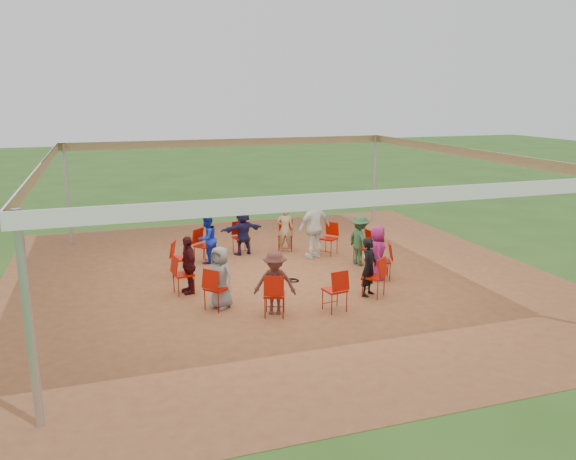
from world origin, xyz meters
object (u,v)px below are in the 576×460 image
object	(u,v)px
chair_6	(181,259)
standing_person	(314,227)
person_seated_4	(207,239)
chair_3	(285,235)
chair_2	(329,239)
person_seated_1	(360,240)
cable_coil	(293,280)
chair_7	(184,275)
chair_9	(275,295)
person_seated_6	(220,277)
chair_10	(335,290)
chair_8	(217,289)
chair_11	(374,277)
person_seated_5	(188,265)
chair_1	(364,248)
laptop	(370,254)
person_seated_0	(377,253)
chair_4	(241,238)
person_seated_8	(369,267)
chair_0	(382,261)
chair_5	(204,246)
person_seated_7	(275,283)
person_seated_2	(285,229)
person_seated_3	(243,231)

from	to	relation	value
chair_6	standing_person	distance (m)	3.73
person_seated_4	chair_3	bearing A→B (deg)	152.50
chair_2	standing_person	distance (m)	0.67
person_seated_1	cable_coil	world-z (taller)	person_seated_1
chair_2	chair_7	world-z (taller)	same
chair_3	chair_7	world-z (taller)	same
chair_9	person_seated_6	size ratio (longest dim) A/B	0.68
chair_10	cable_coil	world-z (taller)	chair_10
chair_8	chair_11	size ratio (longest dim) A/B	1.00
chair_9	person_seated_5	size ratio (longest dim) A/B	0.68
person_seated_6	chair_7	bearing A→B (deg)	170.37
chair_1	laptop	size ratio (longest dim) A/B	2.54
person_seated_1	cable_coil	size ratio (longest dim) A/B	4.25
person_seated_4	chair_2	bearing A→B (deg)	136.44
chair_6	laptop	world-z (taller)	chair_6
person_seated_6	person_seated_0	bearing A→B (deg)	60.00
chair_4	person_seated_6	size ratio (longest dim) A/B	0.68
chair_2	laptop	bearing A→B (deg)	143.83
chair_1	person_seated_8	xyz separation A→B (m)	(-0.93, -2.19, 0.21)
chair_3	chair_7	bearing A→B (deg)	60.00
chair_1	chair_6	xyz separation A→B (m)	(-4.70, 0.46, 0.00)
chair_0	chair_3	size ratio (longest dim) A/B	1.00
chair_5	chair_10	size ratio (longest dim) A/B	1.00
person_seated_1	person_seated_0	bearing A→B (deg)	165.00
chair_0	person_seated_8	bearing A→B (deg)	159.63
person_seated_7	chair_11	bearing A→B (deg)	27.50
chair_1	chair_7	bearing A→B (deg)	90.00
person_seated_7	person_seated_6	bearing A→B (deg)	165.00
person_seated_8	standing_person	bearing A→B (deg)	52.17
person_seated_2	person_seated_6	size ratio (longest dim) A/B	1.00
person_seated_0	person_seated_3	distance (m)	4.02
chair_1	person_seated_7	size ratio (longest dim) A/B	0.68
person_seated_3	standing_person	world-z (taller)	standing_person
chair_6	cable_coil	xyz separation A→B (m)	(2.48, -1.21, -0.43)
chair_7	person_seated_2	world-z (taller)	person_seated_2
person_seated_0	chair_8	bearing A→B (deg)	120.83
chair_8	laptop	xyz separation A→B (m)	(3.90, 0.79, 0.17)
person_seated_6	chair_11	bearing A→B (deg)	43.56
person_seated_0	chair_2	bearing A→B (deg)	27.50
person_seated_2	person_seated_4	world-z (taller)	same
person_seated_3	person_seated_2	bearing A→B (deg)	165.00
chair_0	chair_3	world-z (taller)	same
person_seated_1	standing_person	xyz separation A→B (m)	(-0.90, 0.98, 0.20)
chair_4	person_seated_5	size ratio (longest dim) A/B	0.68
chair_6	chair_10	world-z (taller)	same
person_seated_6	laptop	xyz separation A→B (m)	(3.81, 0.72, -0.05)
chair_3	person_seated_0	world-z (taller)	person_seated_0
chair_7	person_seated_5	bearing A→B (deg)	90.00
chair_5	person_seated_5	bearing A→B (deg)	32.50
person_seated_6	standing_person	xyz separation A→B (m)	(3.18, 2.83, 0.20)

